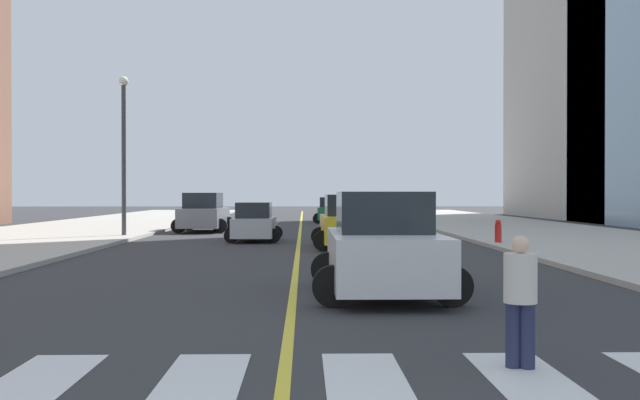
{
  "coord_description": "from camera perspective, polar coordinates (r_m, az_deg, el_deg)",
  "views": [
    {
      "loc": [
        0.22,
        -3.16,
        2.06
      ],
      "look_at": [
        0.93,
        28.78,
        1.76
      ],
      "focal_mm": 40.46,
      "sensor_mm": 36.0,
      "label": 1
    }
  ],
  "objects": [
    {
      "name": "crosswalk_paint",
      "position": [
        7.45,
        -3.05,
        -15.45
      ],
      "size": [
        13.5,
        4.0,
        0.01
      ],
      "color": "silver",
      "rests_on": "ground"
    },
    {
      "name": "lane_divider_paint",
      "position": [
        43.21,
        -1.56,
        -2.19
      ],
      "size": [
        0.16,
        80.0,
        0.01
      ],
      "primitive_type": "cube",
      "color": "yellow",
      "rests_on": "ground"
    },
    {
      "name": "car_green_nearest",
      "position": [
        50.54,
        0.85,
        -0.85
      ],
      "size": [
        2.57,
        4.04,
        1.79
      ],
      "rotation": [
        0.0,
        0.0,
        3.11
      ],
      "color": "#236B42",
      "rests_on": "ground"
    },
    {
      "name": "car_silver_second",
      "position": [
        30.97,
        -5.22,
        -1.83
      ],
      "size": [
        2.36,
        3.76,
        1.67
      ],
      "rotation": [
        0.0,
        0.0,
        -0.01
      ],
      "color": "#B7B7BC",
      "rests_on": "ground"
    },
    {
      "name": "car_yellow_third",
      "position": [
        27.13,
        2.31,
        -1.83
      ],
      "size": [
        2.85,
        4.53,
        2.01
      ],
      "rotation": [
        0.0,
        0.0,
        3.16
      ],
      "color": "gold",
      "rests_on": "ground"
    },
    {
      "name": "car_white_fourth",
      "position": [
        14.63,
        5.03,
        -3.71
      ],
      "size": [
        2.92,
        4.68,
        2.09
      ],
      "rotation": [
        0.0,
        0.0,
        3.14
      ],
      "color": "silver",
      "rests_on": "ground"
    },
    {
      "name": "car_gray_fifth",
      "position": [
        38.99,
        -9.17,
        -1.06
      ],
      "size": [
        3.02,
        4.74,
        2.09
      ],
      "rotation": [
        0.0,
        0.0,
        -0.04
      ],
      "color": "slate",
      "rests_on": "ground"
    },
    {
      "name": "pedestrian_crossing",
      "position": [
        8.82,
        15.56,
        -7.28
      ],
      "size": [
        0.39,
        0.39,
        1.56
      ],
      "rotation": [
        0.0,
        0.0,
        2.82
      ],
      "color": "#232847",
      "rests_on": "ground"
    },
    {
      "name": "fire_hydrant",
      "position": [
        28.85,
        13.91,
        -2.42
      ],
      "size": [
        0.26,
        0.26,
        0.89
      ],
      "color": "red",
      "rests_on": "sidewalk_kerb_east"
    },
    {
      "name": "street_lamp",
      "position": [
        34.14,
        -15.26,
        4.51
      ],
      "size": [
        0.44,
        0.44,
        7.25
      ],
      "color": "#38383D",
      "rests_on": "sidewalk_kerb_west"
    }
  ]
}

